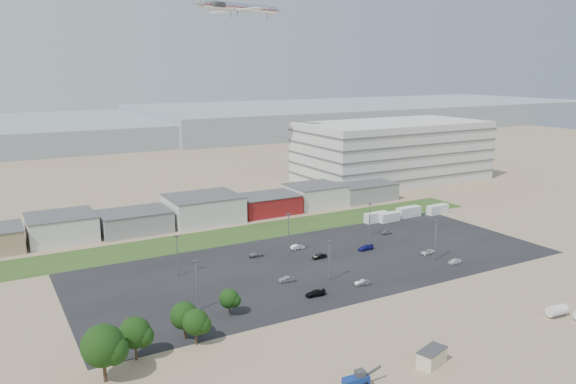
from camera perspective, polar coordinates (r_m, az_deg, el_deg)
ground at (r=122.99m, az=6.34°, el=-10.23°), size 700.00×700.00×0.00m
parking_lot at (r=141.03m, az=3.23°, el=-7.15°), size 120.00×50.00×0.01m
grass_strip at (r=165.42m, az=-4.23°, el=-4.19°), size 160.00×16.00×0.02m
hills_backdrop at (r=422.68m, az=-14.69°, el=6.23°), size 700.00×200.00×9.00m
building_row at (r=175.59m, az=-11.95°, el=-2.09°), size 170.00×20.00×8.00m
parking_garage at (r=246.40m, az=10.57°, el=4.12°), size 80.00×40.00×25.00m
portable_shed at (r=97.73m, az=14.41°, el=-15.95°), size 6.15×4.41×2.79m
telehandler at (r=89.72m, az=6.92°, el=-18.40°), size 6.70×2.61×2.74m
storage_tank_nw at (r=123.11m, az=25.66°, el=-10.79°), size 4.38×2.55×2.50m
box_trailer_a at (r=178.61m, az=8.96°, el=-2.55°), size 8.24×2.79×3.06m
box_trailer_b at (r=179.89m, az=10.24°, el=-2.53°), size 7.61×2.83×2.80m
box_trailer_c at (r=186.69m, az=12.15°, el=-1.99°), size 8.81×3.03×3.27m
box_trailer_d at (r=192.71m, az=14.95°, el=-1.72°), size 8.24×3.05×3.04m
tree_far_left at (r=93.09m, az=-18.27°, el=-15.01°), size 7.07×7.07×10.60m
tree_left at (r=98.42m, az=-15.28°, el=-13.94°), size 5.65×5.65×8.47m
tree_mid at (r=101.30m, az=-9.37°, el=-13.17°), size 4.98×4.98×7.47m
tree_right at (r=103.52m, az=-10.50°, el=-12.51°), size 5.25×5.25×7.87m
tree_near at (r=111.65m, az=-6.00°, el=-10.91°), size 4.15×4.15×6.22m
lightpole_front_l at (r=113.71m, az=-9.28°, el=-9.39°), size 1.24×0.52×10.54m
lightpole_front_m at (r=128.04m, az=4.21°, el=-6.99°), size 1.11×0.46×9.46m
lightpole_front_r at (r=145.32m, az=14.74°, el=-4.78°), size 1.23×0.51×10.48m
lightpole_back_l at (r=132.89m, az=-11.18°, el=-6.39°), size 1.15×0.48×9.76m
lightpole_back_m at (r=145.28m, az=0.04°, el=-4.30°), size 1.27×0.53×10.81m
lightpole_back_r at (r=162.23m, az=8.28°, el=-2.83°), size 1.15×0.48×9.75m
airliner at (r=218.40m, az=-4.89°, el=18.19°), size 47.81×38.11×12.43m
parked_car_0 at (r=151.14m, az=13.99°, el=-5.94°), size 4.05×2.09×1.09m
parked_car_2 at (r=145.73m, az=16.55°, el=-6.76°), size 3.63×1.49×1.23m
parked_car_3 at (r=121.02m, az=2.79°, el=-10.22°), size 4.54×2.22×1.27m
parked_car_4 at (r=128.42m, az=-0.11°, el=-8.84°), size 3.93×1.77×1.25m
parked_car_6 at (r=144.94m, az=-3.25°, el=-6.36°), size 4.15×1.86×1.18m
parked_car_7 at (r=143.59m, az=3.21°, el=-6.52°), size 3.87×1.43×1.27m
parked_car_8 at (r=166.29m, az=9.97°, el=-4.04°), size 3.58×1.50×1.21m
parked_car_10 at (r=109.78m, az=-10.30°, el=-12.93°), size 3.91×1.59×1.13m
parked_car_11 at (r=150.64m, az=0.98°, el=-5.59°), size 3.88×1.45×1.26m
parked_car_12 at (r=151.29m, az=7.90°, el=-5.62°), size 4.57×1.99×1.31m
parked_car_13 at (r=127.56m, az=7.56°, el=-9.12°), size 3.80×1.73×1.21m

